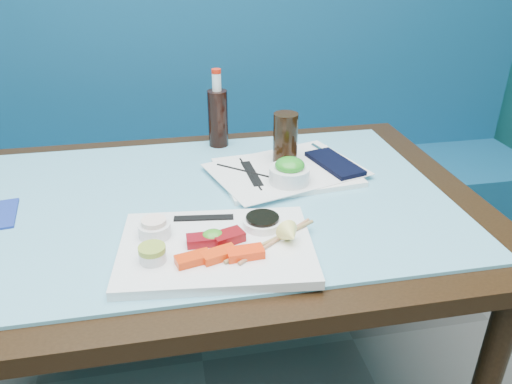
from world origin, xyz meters
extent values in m
cube|color=navy|center=(0.00, 2.22, 0.23)|extent=(3.00, 0.55, 0.45)
cube|color=navy|center=(0.00, 2.44, 0.70)|extent=(3.00, 0.12, 0.95)
cube|color=black|center=(0.00, 1.45, 0.73)|extent=(1.40, 0.90, 0.04)
cylinder|color=black|center=(-0.62, 1.82, 0.35)|extent=(0.06, 0.06, 0.71)
cylinder|color=black|center=(0.62, 1.82, 0.35)|extent=(0.06, 0.06, 0.71)
cube|color=#65B1CB|center=(0.00, 1.45, 0.75)|extent=(1.22, 0.76, 0.01)
cube|color=white|center=(0.02, 1.22, 0.77)|extent=(0.41, 0.31, 0.02)
cube|color=red|center=(-0.03, 1.16, 0.79)|extent=(0.07, 0.05, 0.02)
cube|color=#EE3709|center=(0.02, 1.17, 0.79)|extent=(0.08, 0.05, 0.02)
cube|color=#FF340A|center=(0.07, 1.16, 0.79)|extent=(0.07, 0.04, 0.02)
cube|color=maroon|center=(-0.01, 1.22, 0.79)|extent=(0.06, 0.04, 0.02)
cube|color=maroon|center=(0.05, 1.22, 0.79)|extent=(0.07, 0.06, 0.02)
ellipsoid|color=#3B9121|center=(0.02, 1.23, 0.79)|extent=(0.06, 0.06, 0.03)
cylinder|color=silver|center=(-0.10, 1.18, 0.79)|extent=(0.07, 0.07, 0.02)
cylinder|color=#8AA435|center=(-0.10, 1.18, 0.80)|extent=(0.07, 0.07, 0.01)
cylinder|color=white|center=(-0.10, 1.27, 0.79)|extent=(0.09, 0.09, 0.03)
cylinder|color=#FDE0D0|center=(-0.10, 1.27, 0.81)|extent=(0.07, 0.07, 0.01)
cylinder|color=white|center=(0.13, 1.27, 0.79)|extent=(0.10, 0.10, 0.02)
cylinder|color=black|center=(0.13, 1.27, 0.80)|extent=(0.08, 0.08, 0.01)
cone|color=#FAF276|center=(0.17, 1.19, 0.80)|extent=(0.05, 0.04, 0.05)
cube|color=black|center=(0.01, 1.32, 0.78)|extent=(0.13, 0.04, 0.00)
cylinder|color=#9F7F4A|center=(0.13, 1.20, 0.78)|extent=(0.21, 0.12, 0.01)
cylinder|color=#B17853|center=(0.14, 1.20, 0.78)|extent=(0.18, 0.14, 0.01)
cube|color=white|center=(0.25, 1.55, 0.76)|extent=(0.38, 0.30, 0.01)
cube|color=white|center=(0.25, 1.55, 0.77)|extent=(0.44, 0.37, 0.00)
cylinder|color=white|center=(0.24, 1.47, 0.79)|extent=(0.12, 0.12, 0.04)
ellipsoid|color=#259121|center=(0.24, 1.47, 0.82)|extent=(0.09, 0.09, 0.04)
cylinder|color=black|center=(0.26, 1.60, 0.84)|extent=(0.07, 0.07, 0.14)
cube|color=black|center=(0.38, 1.55, 0.78)|extent=(0.12, 0.20, 0.01)
cylinder|color=silver|center=(0.38, 1.65, 0.78)|extent=(0.03, 0.08, 0.01)
cylinder|color=black|center=(0.15, 1.54, 0.77)|extent=(0.03, 0.20, 0.01)
cylinder|color=black|center=(0.16, 1.54, 0.77)|extent=(0.17, 0.15, 0.01)
cube|color=black|center=(0.15, 1.54, 0.77)|extent=(0.03, 0.15, 0.00)
cylinder|color=black|center=(0.10, 1.79, 0.84)|extent=(0.08, 0.08, 0.17)
cylinder|color=white|center=(0.10, 1.79, 0.95)|extent=(0.03, 0.03, 0.05)
cylinder|color=red|center=(0.10, 1.79, 0.98)|extent=(0.03, 0.03, 0.01)
camera|label=1|loc=(-0.06, 0.38, 1.33)|focal=35.00mm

